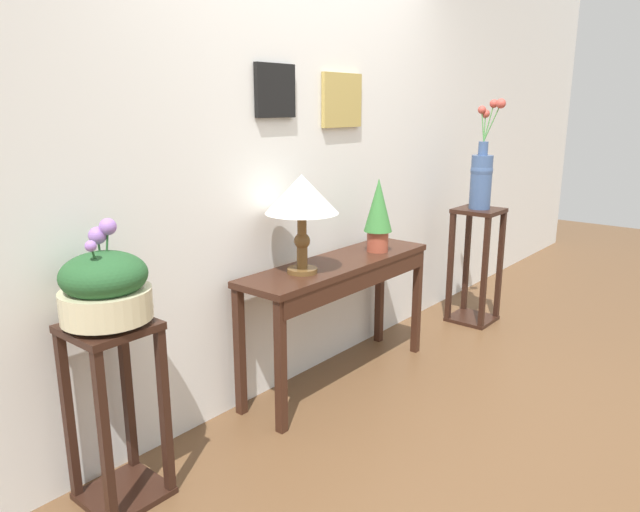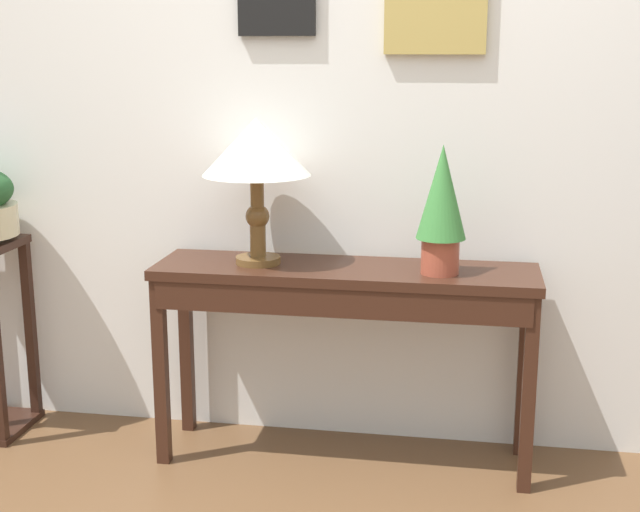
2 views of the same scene
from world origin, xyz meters
name	(u,v)px [view 1 (image 1 of 2)]	position (x,y,z in m)	size (l,w,h in m)	color
ground_plane	(505,444)	(0.00, 0.00, 0.00)	(12.00, 12.00, 0.01)	brown
back_wall_with_art	(299,138)	(0.00, 1.31, 1.40)	(9.00, 0.13, 2.80)	silver
console_table	(342,280)	(0.03, 1.02, 0.62)	(1.34, 0.35, 0.73)	#381E14
table_lamp	(302,198)	(-0.28, 1.04, 1.12)	(0.38, 0.38, 0.51)	brown
potted_plant_on_console	(378,212)	(0.36, 1.01, 0.97)	(0.17, 0.17, 0.44)	#9E4733
pedestal_stand_left	(117,414)	(-1.39, 1.06, 0.38)	(0.31, 0.31, 0.76)	black
planter_bowl_wide_left	(105,287)	(-1.39, 1.06, 0.91)	(0.34, 0.34, 0.41)	beige
pedestal_stand_right	(475,266)	(1.45, 0.87, 0.43)	(0.31, 0.31, 0.86)	black
flower_vase_tall_right	(482,173)	(1.45, 0.87, 1.11)	(0.18, 0.21, 0.77)	#3D5684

